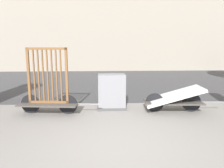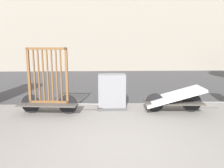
# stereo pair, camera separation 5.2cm
# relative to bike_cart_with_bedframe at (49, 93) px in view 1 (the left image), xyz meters

# --- Properties ---
(ground_plane) EXTENTS (60.00, 60.00, 0.00)m
(ground_plane) POSITION_rel_bike_cart_with_bedframe_xyz_m (1.94, -2.33, -0.64)
(ground_plane) COLOR gray
(road_strip) EXTENTS (56.00, 10.30, 0.01)m
(road_strip) POSITION_rel_bike_cart_with_bedframe_xyz_m (1.94, 6.24, -0.64)
(road_strip) COLOR #424244
(road_strip) RESTS_ON ground_plane
(bike_cart_with_bedframe) EXTENTS (2.53, 0.92, 2.03)m
(bike_cart_with_bedframe) POSITION_rel_bike_cart_with_bedframe_xyz_m (0.00, 0.00, 0.00)
(bike_cart_with_bedframe) COLOR #4C4742
(bike_cart_with_bedframe) RESTS_ON ground_plane
(bike_cart_with_mattress) EXTENTS (2.52, 1.03, 0.81)m
(bike_cart_with_mattress) POSITION_rel_bike_cart_with_bedframe_xyz_m (3.89, 0.00, -0.21)
(bike_cart_with_mattress) COLOR #4C4742
(bike_cart_with_mattress) RESTS_ON ground_plane
(utility_cabinet) EXTENTS (0.94, 0.60, 1.16)m
(utility_cabinet) POSITION_rel_bike_cart_with_bedframe_xyz_m (1.95, 0.44, -0.11)
(utility_cabinet) COLOR #4C4C4C
(utility_cabinet) RESTS_ON ground_plane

